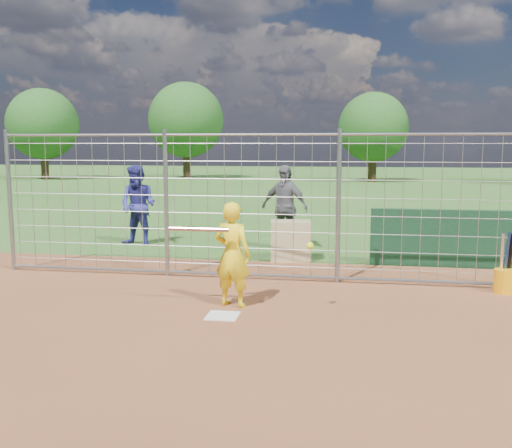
% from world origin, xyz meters
% --- Properties ---
extents(ground, '(100.00, 100.00, 0.00)m').
position_xyz_m(ground, '(0.00, 0.00, 0.00)').
color(ground, '#2D591E').
rests_on(ground, ground).
extents(infield_dirt, '(18.00, 18.00, 0.00)m').
position_xyz_m(infield_dirt, '(0.00, -3.00, 0.01)').
color(infield_dirt, brown).
rests_on(infield_dirt, ground).
extents(home_plate, '(0.43, 0.43, 0.02)m').
position_xyz_m(home_plate, '(0.00, -0.20, 0.01)').
color(home_plate, silver).
rests_on(home_plate, ground).
extents(dugout_wall, '(2.60, 0.20, 1.10)m').
position_xyz_m(dugout_wall, '(3.40, 3.60, 0.55)').
color(dugout_wall, '#11381E').
rests_on(dugout_wall, ground).
extents(batter, '(0.63, 0.50, 1.53)m').
position_xyz_m(batter, '(0.03, 0.32, 0.77)').
color(batter, yellow).
rests_on(batter, ground).
extents(bystander_a, '(1.02, 0.86, 1.86)m').
position_xyz_m(bystander_a, '(-3.13, 4.87, 0.93)').
color(bystander_a, navy).
rests_on(bystander_a, ground).
extents(bystander_b, '(1.20, 0.82, 1.89)m').
position_xyz_m(bystander_b, '(0.26, 4.87, 0.94)').
color(bystander_b, '#5C5C61').
rests_on(bystander_b, ground).
extents(equipment_bin, '(0.87, 0.66, 0.80)m').
position_xyz_m(equipment_bin, '(0.53, 3.75, 0.40)').
color(equipment_bin, tan).
rests_on(equipment_bin, ground).
extents(equipment_in_play, '(2.04, 0.14, 0.28)m').
position_xyz_m(equipment_in_play, '(-0.02, 0.09, 1.11)').
color(equipment_in_play, silver).
rests_on(equipment_in_play, ground).
extents(bucket_with_bats, '(0.34, 0.36, 0.97)m').
position_xyz_m(bucket_with_bats, '(4.14, 1.76, 0.25)').
color(bucket_with_bats, '#F39F0C').
rests_on(bucket_with_bats, ground).
extents(backstop_fence, '(9.08, 0.08, 2.60)m').
position_xyz_m(backstop_fence, '(0.00, 2.00, 1.26)').
color(backstop_fence, gray).
rests_on(backstop_fence, ground).
extents(tree_line, '(44.66, 6.72, 6.48)m').
position_xyz_m(tree_line, '(3.13, 28.13, 3.71)').
color(tree_line, '#3F2B19').
rests_on(tree_line, ground).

